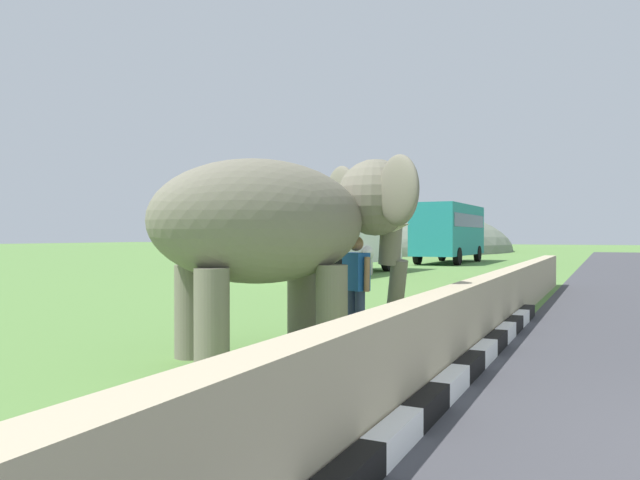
{
  "coord_description": "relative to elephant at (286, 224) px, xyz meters",
  "views": [
    {
      "loc": [
        -5.1,
        2.03,
        1.66
      ],
      "look_at": [
        2.42,
        5.7,
        1.6
      ],
      "focal_mm": 33.34,
      "sensor_mm": 36.0,
      "label": 1
    }
  ],
  "objects": [
    {
      "name": "hill_east",
      "position": [
        52.88,
        21.94,
        -1.82
      ],
      "size": [
        43.39,
        34.72,
        10.96
      ],
      "color": "slate",
      "rests_on": "ground_plane"
    },
    {
      "name": "bus_teal",
      "position": [
        28.51,
        4.68,
        0.26
      ],
      "size": [
        8.35,
        2.66,
        3.5
      ],
      "color": "teal",
      "rests_on": "ground_plane"
    },
    {
      "name": "elephant",
      "position": [
        0.0,
        0.0,
        0.0
      ],
      "size": [
        3.94,
        3.62,
        2.82
      ],
      "color": "#6E6A58",
      "rests_on": "ground_plane"
    },
    {
      "name": "barrier_parapet",
      "position": [
        -0.12,
        -2.29,
        -1.32
      ],
      "size": [
        28.0,
        0.36,
        1.0
      ],
      "primitive_type": "cube",
      "color": "tan",
      "rests_on": "ground_plane"
    },
    {
      "name": "person_handler",
      "position": [
        1.22,
        -0.56,
        -0.89
      ],
      "size": [
        0.4,
        0.59,
        1.66
      ],
      "color": "navy",
      "rests_on": "ground_plane"
    },
    {
      "name": "cow_near",
      "position": [
        16.47,
        5.28,
        -0.95
      ],
      "size": [
        1.92,
        1.07,
        1.23
      ],
      "color": "beige",
      "rests_on": "ground_plane"
    },
    {
      "name": "bus_white",
      "position": [
        16.23,
        6.47,
        0.26
      ],
      "size": [
        8.47,
        3.01,
        3.5
      ],
      "color": "silver",
      "rests_on": "ground_plane"
    },
    {
      "name": "striped_curb",
      "position": [
        -2.47,
        -2.59,
        -1.7
      ],
      "size": [
        16.2,
        0.2,
        0.24
      ],
      "color": "white",
      "rests_on": "ground_plane"
    }
  ]
}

